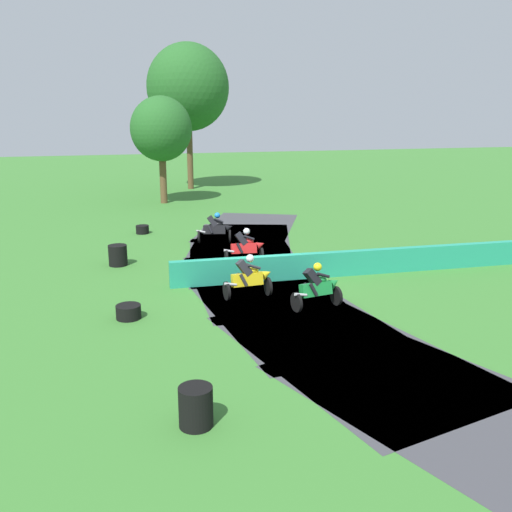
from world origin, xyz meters
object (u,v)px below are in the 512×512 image
object	(u,v)px
motorcycle_fourth_green	(318,287)
tire_stack_far	(196,407)
tire_stack_near	(142,229)
tire_stack_mid_b	(129,312)
motorcycle_lead_black	(216,228)
motorcycle_chase_red	(246,247)
traffic_cone	(395,260)
tire_stack_mid_a	(118,255)
motorcycle_trailing_yellow	(249,277)

from	to	relation	value
motorcycle_fourth_green	tire_stack_far	world-z (taller)	motorcycle_fourth_green
tire_stack_near	tire_stack_mid_b	bearing A→B (deg)	-96.03
motorcycle_lead_black	tire_stack_near	size ratio (longest dim) A/B	2.75
motorcycle_chase_red	tire_stack_far	size ratio (longest dim) A/B	2.13
tire_stack_near	tire_stack_far	xyz separation A→B (m)	(-0.26, -17.72, 0.20)
motorcycle_fourth_green	tire_stack_far	bearing A→B (deg)	-129.48
tire_stack_mid_b	motorcycle_chase_red	bearing A→B (deg)	46.73
tire_stack_mid_b	tire_stack_far	bearing A→B (deg)	-81.15
motorcycle_chase_red	traffic_cone	bearing A→B (deg)	-19.68
tire_stack_far	traffic_cone	size ratio (longest dim) A/B	1.82
tire_stack_mid_b	tire_stack_far	distance (m)	6.24
motorcycle_lead_black	tire_stack_mid_a	size ratio (longest dim) A/B	2.15
motorcycle_lead_black	tire_stack_mid_b	distance (m)	9.84
traffic_cone	tire_stack_near	bearing A→B (deg)	136.74
traffic_cone	motorcycle_fourth_green	bearing A→B (deg)	-141.90
motorcycle_chase_red	motorcycle_fourth_green	distance (m)	5.63
motorcycle_lead_black	tire_stack_far	distance (m)	15.37
motorcycle_chase_red	motorcycle_trailing_yellow	xyz separation A→B (m)	(-0.91, -4.08, 0.01)
tire_stack_mid_b	motorcycle_trailing_yellow	bearing A→B (deg)	14.11
tire_stack_far	traffic_cone	bearing A→B (deg)	45.00
motorcycle_lead_black	motorcycle_trailing_yellow	xyz separation A→B (m)	(-0.48, -7.86, 0.03)
tire_stack_mid_b	traffic_cone	distance (m)	10.67
tire_stack_mid_a	traffic_cone	size ratio (longest dim) A/B	1.82
tire_stack_mid_b	motorcycle_lead_black	bearing A→B (deg)	63.90
tire_stack_far	tire_stack_near	bearing A→B (deg)	89.15
motorcycle_trailing_yellow	tire_stack_mid_b	xyz separation A→B (m)	(-3.85, -0.97, -0.46)
motorcycle_chase_red	tire_stack_far	world-z (taller)	motorcycle_chase_red
motorcycle_chase_red	motorcycle_trailing_yellow	size ratio (longest dim) A/B	1.02
tire_stack_near	traffic_cone	world-z (taller)	traffic_cone
motorcycle_chase_red	tire_stack_mid_a	xyz separation A→B (m)	(-4.86, 0.90, -0.25)
motorcycle_chase_red	motorcycle_fourth_green	world-z (taller)	motorcycle_fourth_green
motorcycle_lead_black	tire_stack_mid_b	xyz separation A→B (m)	(-4.33, -8.83, -0.43)
motorcycle_trailing_yellow	tire_stack_near	size ratio (longest dim) A/B	2.69
motorcycle_lead_black	motorcycle_chase_red	distance (m)	3.81
tire_stack_mid_b	tire_stack_near	bearing A→B (deg)	83.97
traffic_cone	tire_stack_mid_a	bearing A→B (deg)	164.53
motorcycle_lead_black	motorcycle_trailing_yellow	size ratio (longest dim) A/B	1.02
motorcycle_trailing_yellow	tire_stack_mid_a	distance (m)	6.36
tire_stack_far	tire_stack_mid_a	bearing A→B (deg)	95.01
motorcycle_lead_black	tire_stack_mid_a	world-z (taller)	motorcycle_lead_black
tire_stack_near	tire_stack_mid_b	size ratio (longest dim) A/B	0.87
motorcycle_fourth_green	motorcycle_trailing_yellow	bearing A→B (deg)	139.84
motorcycle_trailing_yellow	motorcycle_fourth_green	bearing A→B (deg)	-40.16
motorcycle_chase_red	motorcycle_trailing_yellow	distance (m)	4.18
motorcycle_chase_red	tire_stack_mid_b	distance (m)	6.95
motorcycle_fourth_green	tire_stack_mid_a	distance (m)	8.63
motorcycle_fourth_green	tire_stack_mid_a	world-z (taller)	motorcycle_fourth_green
tire_stack_far	motorcycle_fourth_green	bearing A→B (deg)	50.52
motorcycle_lead_black	motorcycle_fourth_green	size ratio (longest dim) A/B	1.03
tire_stack_far	motorcycle_chase_red	bearing A→B (deg)	71.30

